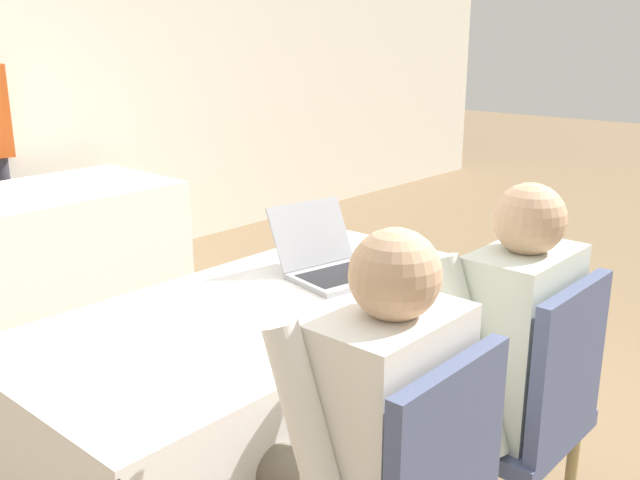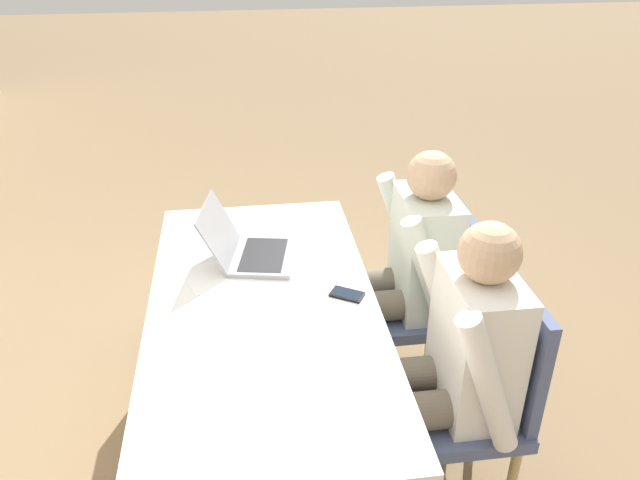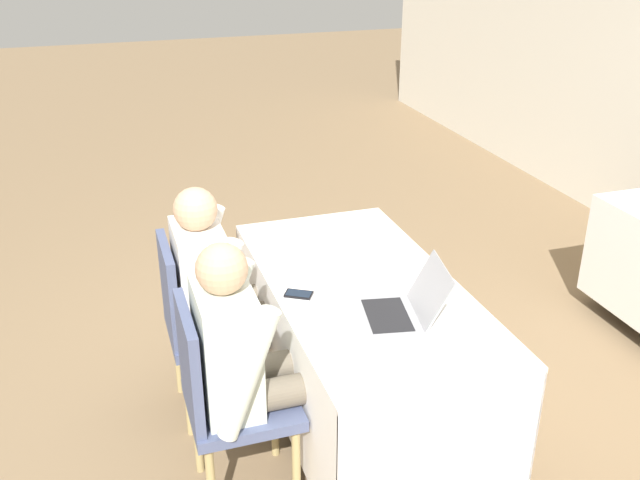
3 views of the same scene
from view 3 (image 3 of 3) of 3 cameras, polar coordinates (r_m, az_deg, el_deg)
ground_plane at (r=3.69m, az=3.18°, el=-13.87°), size 24.00×24.00×0.00m
conference_table_near at (r=3.36m, az=3.41°, el=-6.23°), size 1.67×0.83×0.75m
laptop at (r=2.99m, az=6.42°, el=-5.50°), size 0.38×0.41×0.24m
cell_phone at (r=3.17m, az=-1.71°, el=-4.35°), size 0.12×0.14×0.01m
paper_beside_laptop at (r=3.14m, az=7.56°, el=-5.00°), size 0.31×0.35×0.00m
paper_centre_table at (r=2.87m, az=10.34°, el=-8.33°), size 0.32×0.36×0.00m
chair_near_left at (r=3.49m, az=-9.69°, el=-6.27°), size 0.44×0.44×0.93m
chair_near_right at (r=2.98m, az=-7.73°, el=-12.15°), size 0.44×0.44×0.93m
person_checkered_shirt at (r=3.42m, az=-8.15°, el=-3.73°), size 0.50×0.52×1.19m
person_white_shirt at (r=2.90m, az=-5.86°, el=-9.30°), size 0.50×0.52×1.19m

